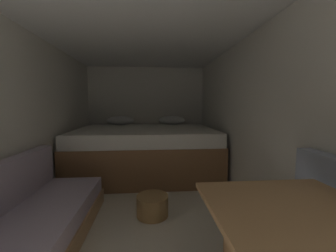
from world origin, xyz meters
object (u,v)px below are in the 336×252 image
at_px(bed, 146,150).
at_px(dinette_table, 295,231).
at_px(sofa_left, 11,243).
at_px(wicker_basket, 152,206).

relative_size(bed, dinette_table, 3.08).
bearing_deg(sofa_left, dinette_table, -22.35).
bearing_deg(wicker_basket, bed, 93.98).
bearing_deg(bed, dinette_table, -75.84).
bearing_deg(bed, sofa_left, -112.96).
bearing_deg(dinette_table, wicker_basket, 114.19).
bearing_deg(wicker_basket, dinette_table, -65.81).
relative_size(sofa_left, wicker_basket, 6.25).
relative_size(bed, wicker_basket, 6.77).
height_order(sofa_left, dinette_table, dinette_table).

